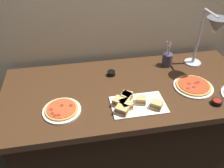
# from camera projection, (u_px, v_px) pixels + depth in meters

# --- Properties ---
(ground_plane) EXTENTS (8.00, 8.00, 0.00)m
(ground_plane) POSITION_uv_depth(u_px,v_px,m) (126.00, 151.00, 2.19)
(ground_plane) COLOR #38332D
(back_wall) EXTENTS (4.40, 0.04, 2.40)m
(back_wall) POSITION_uv_depth(u_px,v_px,m) (118.00, 7.00, 1.87)
(back_wall) COLOR #C6B593
(back_wall) RESTS_ON ground_plane
(buffet_table) EXTENTS (1.90, 0.84, 0.76)m
(buffet_table) POSITION_uv_depth(u_px,v_px,m) (128.00, 122.00, 1.96)
(buffet_table) COLOR #422816
(buffet_table) RESTS_ON ground_plane
(heat_lamp) EXTENTS (0.15, 0.33, 0.48)m
(heat_lamp) POSITION_uv_depth(u_px,v_px,m) (212.00, 30.00, 1.68)
(heat_lamp) COLOR #B7BABF
(heat_lamp) RESTS_ON buffet_table
(pizza_plate_front) EXTENTS (0.25, 0.25, 0.03)m
(pizza_plate_front) POSITION_uv_depth(u_px,v_px,m) (62.00, 110.00, 1.52)
(pizza_plate_front) COLOR white
(pizza_plate_front) RESTS_ON buffet_table
(pizza_plate_center) EXTENTS (0.29, 0.29, 0.03)m
(pizza_plate_center) POSITION_uv_depth(u_px,v_px,m) (193.00, 86.00, 1.73)
(pizza_plate_center) COLOR white
(pizza_plate_center) RESTS_ON buffet_table
(sandwich_platter) EXTENTS (0.37, 0.23, 0.06)m
(sandwich_platter) POSITION_uv_depth(u_px,v_px,m) (133.00, 103.00, 1.56)
(sandwich_platter) COLOR white
(sandwich_platter) RESTS_ON buffet_table
(sauce_cup_near) EXTENTS (0.07, 0.07, 0.03)m
(sauce_cup_near) POSITION_uv_depth(u_px,v_px,m) (217.00, 102.00, 1.58)
(sauce_cup_near) COLOR black
(sauce_cup_near) RESTS_ON buffet_table
(sauce_cup_far) EXTENTS (0.06, 0.06, 0.04)m
(sauce_cup_far) POSITION_uv_depth(u_px,v_px,m) (111.00, 73.00, 1.86)
(sauce_cup_far) COLOR black
(sauce_cup_far) RESTS_ON buffet_table
(utensil_holder) EXTENTS (0.08, 0.08, 0.23)m
(utensil_holder) POSITION_uv_depth(u_px,v_px,m) (167.00, 59.00, 1.95)
(utensil_holder) COLOR #383347
(utensil_holder) RESTS_ON buffet_table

